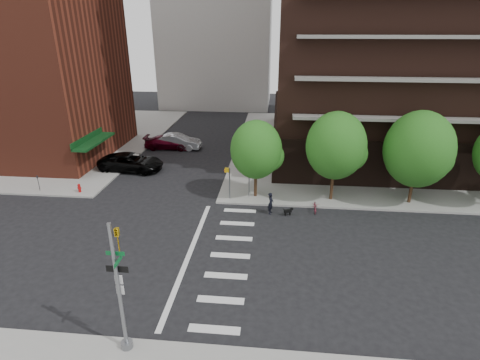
% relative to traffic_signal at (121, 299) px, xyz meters
% --- Properties ---
extents(ground, '(120.00, 120.00, 0.00)m').
position_rel_traffic_signal_xyz_m(ground, '(0.47, 7.49, -2.70)').
color(ground, black).
rests_on(ground, ground).
extents(sidewalk_ne, '(39.00, 33.00, 0.15)m').
position_rel_traffic_signal_xyz_m(sidewalk_ne, '(20.97, 30.99, -2.62)').
color(sidewalk_ne, gray).
rests_on(sidewalk_ne, ground).
extents(sidewalk_nw, '(31.00, 33.00, 0.15)m').
position_rel_traffic_signal_xyz_m(sidewalk_nw, '(-24.03, 30.99, -2.62)').
color(sidewalk_nw, gray).
rests_on(sidewalk_nw, ground).
extents(crosswalk, '(3.85, 13.00, 0.01)m').
position_rel_traffic_signal_xyz_m(crosswalk, '(2.68, 7.49, -2.69)').
color(crosswalk, silver).
rests_on(crosswalk, ground).
extents(midrise_nw, '(21.40, 15.50, 20.00)m').
position_rel_traffic_signal_xyz_m(midrise_nw, '(-21.53, 25.49, 7.45)').
color(midrise_nw, maroon).
rests_on(midrise_nw, sidewalk_nw).
extents(tree_a, '(4.00, 4.00, 5.90)m').
position_rel_traffic_signal_xyz_m(tree_a, '(4.47, 15.99, 1.35)').
color(tree_a, '#301E11').
rests_on(tree_a, sidewalk_ne).
extents(tree_b, '(4.50, 4.50, 6.65)m').
position_rel_traffic_signal_xyz_m(tree_b, '(10.47, 15.99, 1.85)').
color(tree_b, '#301E11').
rests_on(tree_b, sidewalk_ne).
extents(tree_c, '(5.00, 5.00, 6.80)m').
position_rel_traffic_signal_xyz_m(tree_c, '(16.47, 15.99, 1.75)').
color(tree_c, '#301E11').
rests_on(tree_c, sidewalk_ne).
extents(traffic_signal, '(0.90, 0.75, 6.00)m').
position_rel_traffic_signal_xyz_m(traffic_signal, '(0.00, 0.00, 0.00)').
color(traffic_signal, slate).
rests_on(traffic_signal, sidewalk_s).
extents(pedestrian_signal, '(2.18, 0.67, 2.60)m').
position_rel_traffic_signal_xyz_m(pedestrian_signal, '(2.79, 15.42, -0.84)').
color(pedestrian_signal, slate).
rests_on(pedestrian_signal, sidewalk_ne).
extents(fire_hydrant, '(0.24, 0.24, 0.73)m').
position_rel_traffic_signal_xyz_m(fire_hydrant, '(-10.03, 15.29, -2.15)').
color(fire_hydrant, '#A50C0C').
rests_on(fire_hydrant, sidewalk_nw).
extents(parking_meter, '(0.10, 0.08, 1.32)m').
position_rel_traffic_signal_xyz_m(parking_meter, '(-13.53, 15.29, -1.74)').
color(parking_meter, black).
rests_on(parking_meter, sidewalk_nw).
extents(parked_car_black, '(3.19, 6.23, 1.68)m').
position_rel_traffic_signal_xyz_m(parked_car_black, '(-7.73, 20.98, -1.86)').
color(parked_car_black, black).
rests_on(parked_car_black, ground).
extents(parked_car_maroon, '(2.32, 5.27, 1.51)m').
position_rel_traffic_signal_xyz_m(parked_car_maroon, '(-6.16, 28.10, -1.95)').
color(parked_car_maroon, '#390310').
rests_on(parked_car_maroon, ground).
extents(parked_car_silver, '(1.94, 5.25, 1.71)m').
position_rel_traffic_signal_xyz_m(parked_car_silver, '(-5.03, 28.18, -1.84)').
color(parked_car_silver, '#B6BBBF').
rests_on(parked_car_silver, ground).
extents(scooter, '(0.60, 1.54, 0.80)m').
position_rel_traffic_signal_xyz_m(scooter, '(9.07, 13.99, -2.30)').
color(scooter, maroon).
rests_on(scooter, ground).
extents(dog_walker, '(0.66, 0.50, 1.65)m').
position_rel_traffic_signal_xyz_m(dog_walker, '(5.75, 13.30, -1.88)').
color(dog_walker, black).
rests_on(dog_walker, ground).
extents(dog, '(0.68, 0.39, 0.57)m').
position_rel_traffic_signal_xyz_m(dog, '(7.05, 13.11, -2.34)').
color(dog, black).
rests_on(dog, ground).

